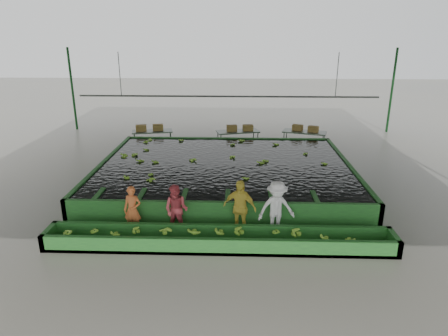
{
  "coord_description": "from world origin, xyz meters",
  "views": [
    {
      "loc": [
        0.5,
        -13.71,
        5.87
      ],
      "look_at": [
        0.0,
        0.5,
        1.0
      ],
      "focal_mm": 32.0,
      "sensor_mm": 36.0,
      "label": 1
    }
  ],
  "objects_px": {
    "worker_c": "(240,208)",
    "packing_table_left": "(153,139)",
    "sorting_trough": "(219,239)",
    "packing_table_mid": "(238,140)",
    "box_stack_mid": "(240,131)",
    "box_stack_right": "(305,131)",
    "worker_b": "(176,210)",
    "packing_table_right": "(304,141)",
    "worker_a": "(133,210)",
    "box_stack_left": "(150,130)",
    "worker_d": "(276,209)",
    "flotation_tank": "(225,173)"
  },
  "relations": [
    {
      "from": "packing_table_right",
      "to": "box_stack_mid",
      "type": "xyz_separation_m",
      "value": [
        -3.34,
        0.03,
        0.49
      ]
    },
    {
      "from": "sorting_trough",
      "to": "worker_c",
      "type": "relative_size",
      "value": 5.68
    },
    {
      "from": "worker_c",
      "to": "worker_d",
      "type": "height_order",
      "value": "worker_c"
    },
    {
      "from": "packing_table_right",
      "to": "box_stack_right",
      "type": "xyz_separation_m",
      "value": [
        0.04,
        0.05,
        0.5
      ]
    },
    {
      "from": "packing_table_left",
      "to": "worker_d",
      "type": "bearing_deg",
      "value": -58.81
    },
    {
      "from": "worker_c",
      "to": "box_stack_right",
      "type": "xyz_separation_m",
      "value": [
        3.41,
        9.36,
        0.12
      ]
    },
    {
      "from": "flotation_tank",
      "to": "worker_b",
      "type": "distance_m",
      "value": 4.51
    },
    {
      "from": "box_stack_mid",
      "to": "box_stack_right",
      "type": "xyz_separation_m",
      "value": [
        3.38,
        0.02,
        0.01
      ]
    },
    {
      "from": "worker_b",
      "to": "worker_d",
      "type": "height_order",
      "value": "worker_d"
    },
    {
      "from": "flotation_tank",
      "to": "packing_table_mid",
      "type": "height_order",
      "value": "packing_table_mid"
    },
    {
      "from": "worker_b",
      "to": "box_stack_left",
      "type": "relative_size",
      "value": 1.11
    },
    {
      "from": "packing_table_mid",
      "to": "packing_table_right",
      "type": "xyz_separation_m",
      "value": [
        3.45,
        -0.01,
        0.0
      ]
    },
    {
      "from": "packing_table_left",
      "to": "packing_table_mid",
      "type": "bearing_deg",
      "value": -0.56
    },
    {
      "from": "worker_a",
      "to": "box_stack_left",
      "type": "relative_size",
      "value": 1.06
    },
    {
      "from": "worker_a",
      "to": "worker_b",
      "type": "height_order",
      "value": "worker_b"
    },
    {
      "from": "packing_table_mid",
      "to": "box_stack_mid",
      "type": "xyz_separation_m",
      "value": [
        0.11,
        0.02,
        0.5
      ]
    },
    {
      "from": "worker_b",
      "to": "packing_table_left",
      "type": "distance_m",
      "value": 9.74
    },
    {
      "from": "sorting_trough",
      "to": "box_stack_mid",
      "type": "relative_size",
      "value": 7.32
    },
    {
      "from": "packing_table_mid",
      "to": "box_stack_left",
      "type": "xyz_separation_m",
      "value": [
        -4.63,
        0.08,
        0.45
      ]
    },
    {
      "from": "packing_table_mid",
      "to": "box_stack_right",
      "type": "height_order",
      "value": "box_stack_right"
    },
    {
      "from": "box_stack_left",
      "to": "box_stack_mid",
      "type": "xyz_separation_m",
      "value": [
        4.74,
        -0.06,
        0.04
      ]
    },
    {
      "from": "flotation_tank",
      "to": "packing_table_mid",
      "type": "xyz_separation_m",
      "value": [
        0.5,
        5.02,
        0.04
      ]
    },
    {
      "from": "packing_table_left",
      "to": "box_stack_mid",
      "type": "distance_m",
      "value": 4.62
    },
    {
      "from": "worker_b",
      "to": "packing_table_mid",
      "type": "relative_size",
      "value": 0.72
    },
    {
      "from": "box_stack_right",
      "to": "worker_d",
      "type": "bearing_deg",
      "value": -103.84
    },
    {
      "from": "worker_c",
      "to": "worker_a",
      "type": "bearing_deg",
      "value": -160.34
    },
    {
      "from": "box_stack_right",
      "to": "packing_table_mid",
      "type": "bearing_deg",
      "value": -179.34
    },
    {
      "from": "sorting_trough",
      "to": "packing_table_left",
      "type": "height_order",
      "value": "packing_table_left"
    },
    {
      "from": "worker_c",
      "to": "packing_table_left",
      "type": "xyz_separation_m",
      "value": [
        -4.57,
        9.36,
        -0.41
      ]
    },
    {
      "from": "worker_a",
      "to": "worker_d",
      "type": "xyz_separation_m",
      "value": [
        4.34,
        0.0,
        0.11
      ]
    },
    {
      "from": "box_stack_left",
      "to": "worker_a",
      "type": "bearing_deg",
      "value": -81.13
    },
    {
      "from": "worker_d",
      "to": "box_stack_right",
      "type": "height_order",
      "value": "worker_d"
    },
    {
      "from": "worker_a",
      "to": "worker_d",
      "type": "relative_size",
      "value": 0.87
    },
    {
      "from": "worker_d",
      "to": "packing_table_left",
      "type": "height_order",
      "value": "worker_d"
    },
    {
      "from": "flotation_tank",
      "to": "worker_c",
      "type": "relative_size",
      "value": 5.68
    },
    {
      "from": "worker_d",
      "to": "packing_table_left",
      "type": "xyz_separation_m",
      "value": [
        -5.67,
        9.36,
        -0.39
      ]
    },
    {
      "from": "worker_b",
      "to": "box_stack_mid",
      "type": "xyz_separation_m",
      "value": [
        1.93,
        9.34,
        0.21
      ]
    },
    {
      "from": "box_stack_left",
      "to": "worker_b",
      "type": "bearing_deg",
      "value": -73.39
    },
    {
      "from": "sorting_trough",
      "to": "packing_table_left",
      "type": "relative_size",
      "value": 4.81
    },
    {
      "from": "worker_c",
      "to": "packing_table_right",
      "type": "xyz_separation_m",
      "value": [
        3.37,
        9.31,
        -0.38
      ]
    },
    {
      "from": "worker_b",
      "to": "box_stack_right",
      "type": "bearing_deg",
      "value": 75.95
    },
    {
      "from": "worker_b",
      "to": "worker_d",
      "type": "bearing_deg",
      "value": 15.52
    },
    {
      "from": "worker_c",
      "to": "packing_table_left",
      "type": "bearing_deg",
      "value": 135.67
    },
    {
      "from": "flotation_tank",
      "to": "packing_table_left",
      "type": "bearing_deg",
      "value": 128.2
    },
    {
      "from": "worker_c",
      "to": "packing_table_right",
      "type": "height_order",
      "value": "worker_c"
    },
    {
      "from": "flotation_tank",
      "to": "worker_d",
      "type": "xyz_separation_m",
      "value": [
        1.68,
        -4.3,
        0.42
      ]
    },
    {
      "from": "packing_table_mid",
      "to": "box_stack_right",
      "type": "relative_size",
      "value": 1.64
    },
    {
      "from": "worker_b",
      "to": "box_stack_mid",
      "type": "distance_m",
      "value": 9.54
    },
    {
      "from": "worker_d",
      "to": "packing_table_right",
      "type": "relative_size",
      "value": 0.79
    },
    {
      "from": "sorting_trough",
      "to": "packing_table_mid",
      "type": "distance_m",
      "value": 10.13
    }
  ]
}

